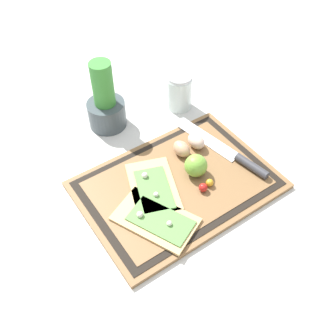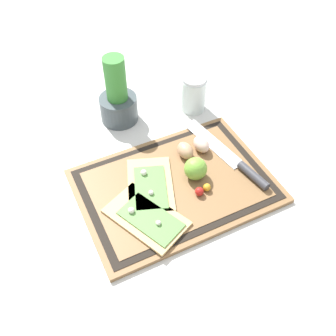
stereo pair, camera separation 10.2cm
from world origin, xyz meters
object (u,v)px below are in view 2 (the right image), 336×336
at_px(cherry_tomato_red, 199,191).
at_px(herb_pot, 118,99).
at_px(egg_pink, 201,144).
at_px(cherry_tomato_yellow, 207,187).
at_px(pizza_slice_near, 147,217).
at_px(knife, 238,163).
at_px(lime, 196,169).
at_px(pizza_slice_far, 150,185).
at_px(sauce_jar, 193,95).
at_px(egg_brown, 185,151).

distance_m(cherry_tomato_red, herb_pot, 0.38).
height_order(egg_pink, cherry_tomato_yellow, egg_pink).
relative_size(pizza_slice_near, egg_pink, 3.93).
bearing_deg(knife, cherry_tomato_red, -164.00).
xyz_separation_m(pizza_slice_near, lime, (0.17, 0.07, 0.02)).
bearing_deg(herb_pot, knife, -58.04).
height_order(pizza_slice_far, lime, lime).
height_order(pizza_slice_near, herb_pot, herb_pot).
distance_m(herb_pot, sauce_jar, 0.23).
height_order(cherry_tomato_yellow, herb_pot, herb_pot).
bearing_deg(sauce_jar, pizza_slice_near, -132.58).
xyz_separation_m(knife, lime, (-0.12, 0.02, 0.02)).
bearing_deg(cherry_tomato_red, egg_brown, 77.04).
relative_size(egg_pink, herb_pot, 0.27).
relative_size(pizza_slice_far, knife, 0.65).
bearing_deg(lime, pizza_slice_far, 169.57).
bearing_deg(herb_pot, pizza_slice_far, -96.26).
bearing_deg(pizza_slice_near, cherry_tomato_yellow, 4.67).
bearing_deg(herb_pot, egg_pink, -57.86).
bearing_deg(pizza_slice_far, cherry_tomato_red, -37.99).
distance_m(egg_pink, sauce_jar, 0.20).
relative_size(egg_brown, egg_pink, 1.00).
xyz_separation_m(knife, egg_pink, (-0.06, 0.10, 0.01)).
bearing_deg(sauce_jar, egg_brown, -124.00).
height_order(pizza_slice_far, egg_pink, egg_pink).
bearing_deg(pizza_slice_near, knife, 9.89).
bearing_deg(sauce_jar, lime, -117.35).
relative_size(egg_brown, cherry_tomato_yellow, 2.77).
distance_m(egg_brown, herb_pot, 0.26).
relative_size(lime, sauce_jar, 0.52).
xyz_separation_m(pizza_slice_near, cherry_tomato_yellow, (0.17, 0.01, 0.01)).
relative_size(pizza_slice_far, sauce_jar, 1.81).
height_order(cherry_tomato_red, sauce_jar, sauce_jar).
bearing_deg(herb_pot, sauce_jar, -13.31).
xyz_separation_m(cherry_tomato_red, herb_pot, (-0.07, 0.37, 0.05)).
xyz_separation_m(pizza_slice_near, herb_pot, (0.08, 0.38, 0.05)).
bearing_deg(knife, sauce_jar, 86.84).
height_order(pizza_slice_near, lime, lime).
bearing_deg(sauce_jar, egg_pink, -112.05).
bearing_deg(pizza_slice_far, sauce_jar, 43.54).
height_order(pizza_slice_far, cherry_tomato_yellow, pizza_slice_far).
xyz_separation_m(pizza_slice_far, egg_brown, (0.13, 0.06, 0.01)).
distance_m(lime, cherry_tomato_red, 0.06).
bearing_deg(lime, herb_pot, 105.19).
distance_m(pizza_slice_near, pizza_slice_far, 0.10).
xyz_separation_m(egg_brown, sauce_jar, (0.13, 0.19, 0.01)).
bearing_deg(sauce_jar, knife, -93.16).
bearing_deg(pizza_slice_far, cherry_tomato_yellow, -30.83).
bearing_deg(egg_pink, cherry_tomato_yellow, -113.69).
height_order(egg_brown, cherry_tomato_yellow, egg_brown).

